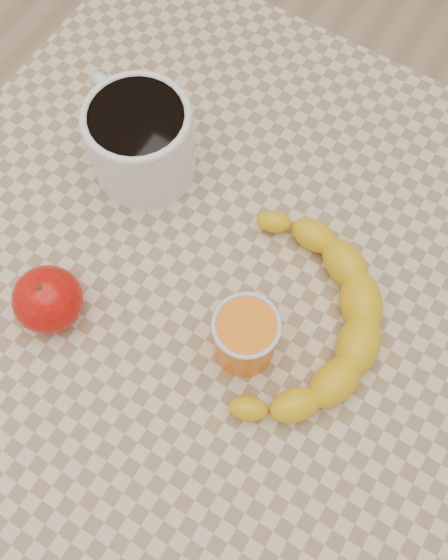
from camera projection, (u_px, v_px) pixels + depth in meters
The scene contains 6 objects.
ground at pixel (224, 410), 1.41m from camera, with size 3.00×3.00×0.00m, color tan.
table at pixel (224, 312), 0.79m from camera, with size 0.80×0.80×0.75m.
coffee_mug at pixel (139, 138), 0.72m from camera, with size 0.19×0.16×0.11m.
orange_juice_glass at pixel (245, 336), 0.65m from camera, with size 0.07×0.07×0.08m.
apple at pixel (48, 299), 0.67m from camera, with size 0.09×0.09×0.07m.
banana at pixel (302, 320), 0.68m from camera, with size 0.27×0.33×0.05m, color yellow, non-canonical shape.
Camera 1 is at (0.14, -0.23, 1.41)m, focal length 40.00 mm.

